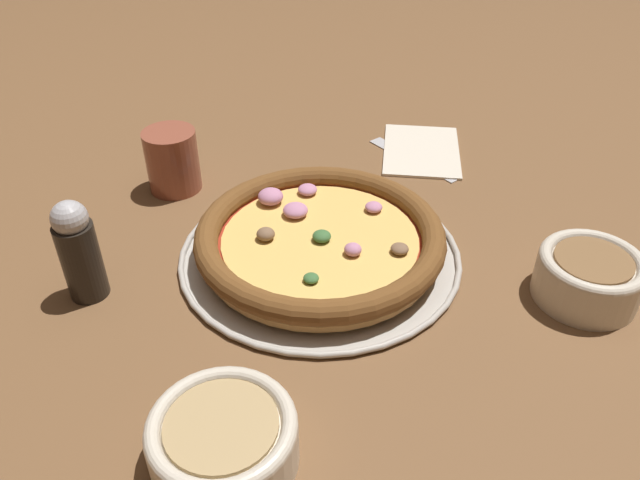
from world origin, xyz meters
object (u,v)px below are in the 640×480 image
(bowl_near, at_px, (223,438))
(napkin, at_px, (421,149))
(pizza_tray, at_px, (320,254))
(fork, at_px, (407,156))
(pizza, at_px, (320,238))
(drinking_cup, at_px, (172,161))
(pepper_shaker, at_px, (79,250))
(bowl_far, at_px, (589,275))

(bowl_near, xyz_separation_m, napkin, (0.40, -0.42, -0.02))
(pizza_tray, height_order, fork, pizza_tray)
(pizza_tray, height_order, bowl_near, bowl_near)
(pizza, height_order, bowl_near, bowl_near)
(bowl_near, bearing_deg, pizza_tray, -38.48)
(napkin, bearing_deg, pizza_tray, 126.94)
(fork, bearing_deg, napkin, -92.44)
(pizza_tray, height_order, drinking_cup, drinking_cup)
(pizza, xyz_separation_m, pepper_shaker, (0.04, 0.26, 0.03))
(pepper_shaker, bearing_deg, napkin, -73.83)
(bowl_far, xyz_separation_m, drinking_cup, (0.40, 0.36, 0.01))
(napkin, height_order, pepper_shaker, pepper_shaker)
(pizza_tray, xyz_separation_m, napkin, (0.18, -0.24, -0.00))
(pizza, bearing_deg, pizza_tray, -176.41)
(drinking_cup, distance_m, napkin, 0.37)
(pizza_tray, bearing_deg, fork, -50.66)
(bowl_near, bearing_deg, fork, -44.49)
(pizza, distance_m, napkin, 0.30)
(pizza_tray, xyz_separation_m, fork, (0.18, -0.21, -0.00))
(pizza, height_order, bowl_far, bowl_far)
(bowl_far, height_order, pepper_shaker, pepper_shaker)
(napkin, bearing_deg, drinking_cup, 83.90)
(pizza, relative_size, drinking_cup, 3.42)
(pizza, relative_size, fork, 1.79)
(pizza, xyz_separation_m, bowl_near, (-0.22, 0.18, -0.00))
(drinking_cup, relative_size, napkin, 0.44)
(drinking_cup, distance_m, fork, 0.34)
(pizza_tray, height_order, pizza, pizza)
(bowl_near, relative_size, drinking_cup, 1.45)
(fork, bearing_deg, pepper_shaker, 90.00)
(pepper_shaker, bearing_deg, bowl_near, -162.48)
(drinking_cup, bearing_deg, pepper_shaker, 143.95)
(drinking_cup, bearing_deg, bowl_far, -137.40)
(bowl_far, distance_m, drinking_cup, 0.54)
(pizza_tray, relative_size, drinking_cup, 3.90)
(bowl_far, bearing_deg, pizza, 53.87)
(pizza, relative_size, napkin, 1.49)
(bowl_far, distance_m, napkin, 0.36)
(pepper_shaker, bearing_deg, bowl_far, -112.98)
(bowl_near, height_order, pepper_shaker, pepper_shaker)
(fork, height_order, pepper_shaker, pepper_shaker)
(napkin, relative_size, pepper_shaker, 1.65)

